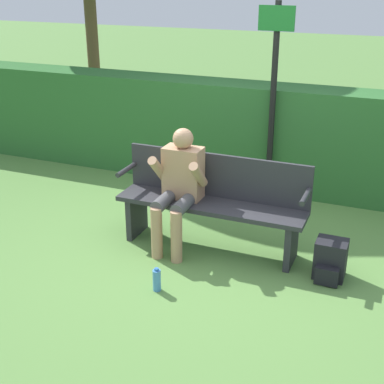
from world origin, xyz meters
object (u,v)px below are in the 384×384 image
Objects in this scene: backpack at (330,261)px; signpost at (273,90)px; park_bench at (213,200)px; water_bottle at (157,280)px; person_seated at (179,184)px.

backpack is 0.16× the size of signpost.
park_bench is at bearing 171.64° from backpack.
backpack is at bearing 30.17° from water_bottle.
person_seated is 3.30× the size of backpack.
person_seated reaches higher than water_bottle.
person_seated is at bearing -156.72° from park_bench.
water_bottle is at bearing -149.83° from backpack.
backpack is (1.49, -0.05, -0.50)m from person_seated.
signpost reaches higher than water_bottle.
water_bottle is (-0.15, -0.96, -0.39)m from park_bench.
park_bench is at bearing 23.28° from person_seated.
person_seated is 0.52× the size of signpost.
person_seated reaches higher than backpack.
backpack is at bearing -8.36° from park_bench.
signpost reaches higher than backpack.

